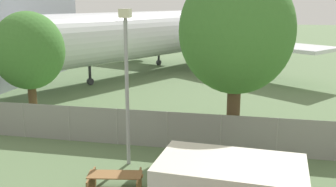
{
  "coord_description": "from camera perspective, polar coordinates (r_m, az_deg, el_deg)",
  "views": [
    {
      "loc": [
        3.76,
        -6.73,
        6.95
      ],
      "look_at": [
        -0.6,
        13.83,
        2.0
      ],
      "focal_mm": 42.0,
      "sensor_mm": 36.0,
      "label": 1
    }
  ],
  "objects": [
    {
      "name": "perimeter_fence",
      "position": [
        18.94,
        -0.11,
        -5.32
      ],
      "size": [
        56.07,
        0.07,
        1.83
      ],
      "color": "gray",
      "rests_on": "ground"
    },
    {
      "name": "light_mast",
      "position": [
        16.41,
        -6.04,
        3.37
      ],
      "size": [
        0.44,
        0.44,
        6.65
      ],
      "color": "#99999E",
      "rests_on": "ground"
    },
    {
      "name": "picnic_bench_near_cabin",
      "position": [
        14.97,
        -7.7,
        -12.48
      ],
      "size": [
        2.19,
        1.72,
        0.76
      ],
      "rotation": [
        0.0,
        0.0,
        0.18
      ],
      "color": "brown",
      "rests_on": "ground"
    },
    {
      "name": "tree_near_hangar",
      "position": [
        18.93,
        9.9,
        8.86
      ],
      "size": [
        5.43,
        5.43,
        8.58
      ],
      "color": "#4C3823",
      "rests_on": "ground"
    },
    {
      "name": "airplane",
      "position": [
        40.94,
        0.33,
        8.8
      ],
      "size": [
        30.39,
        37.95,
        12.55
      ],
      "rotation": [
        0.0,
        0.0,
        -2.07
      ],
      "color": "silver",
      "rests_on": "ground"
    },
    {
      "name": "tree_left_of_cabin",
      "position": [
        25.24,
        -19.55,
        5.84
      ],
      "size": [
        4.28,
        4.28,
        6.4
      ],
      "color": "brown",
      "rests_on": "ground"
    },
    {
      "name": "picnic_bench_open_grass",
      "position": [
        16.31,
        4.83,
        -10.2
      ],
      "size": [
        1.95,
        1.75,
        0.76
      ],
      "rotation": [
        0.0,
        0.0,
        -0.24
      ],
      "color": "brown",
      "rests_on": "ground"
    }
  ]
}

